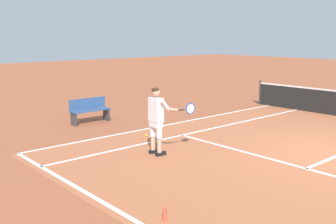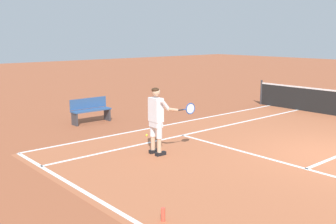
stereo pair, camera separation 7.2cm
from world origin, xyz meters
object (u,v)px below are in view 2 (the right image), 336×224
tennis_player (157,116)px  courtside_bench (90,110)px  water_bottle (163,215)px  tennis_ball_near_feet (147,135)px

tennis_player → courtside_bench: tennis_player is taller
courtside_bench → water_bottle: (7.37, -2.93, -0.34)m
tennis_player → water_bottle: (2.95, -2.29, -0.87)m
tennis_player → tennis_ball_near_feet: bearing=150.3°
tennis_player → tennis_ball_near_feet: tennis_player is taller
tennis_player → tennis_ball_near_feet: 2.12m
tennis_ball_near_feet → water_bottle: size_ratio=0.29×
tennis_player → courtside_bench: 4.50m
courtside_bench → water_bottle: 7.94m
tennis_ball_near_feet → tennis_player: bearing=-29.7°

